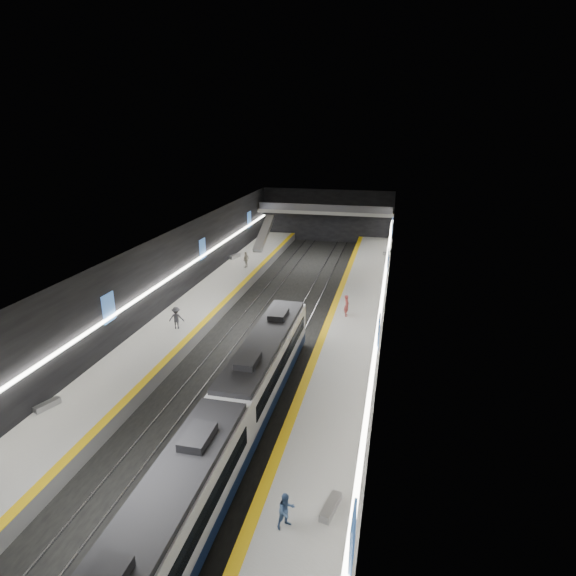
% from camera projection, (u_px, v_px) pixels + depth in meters
% --- Properties ---
extents(ground, '(70.00, 70.00, 0.00)m').
position_uv_depth(ground, '(267.00, 332.00, 42.50)').
color(ground, black).
rests_on(ground, ground).
extents(ceiling, '(20.00, 70.00, 0.04)m').
position_uv_depth(ceiling, '(265.00, 244.00, 39.88)').
color(ceiling, beige).
rests_on(ceiling, wall_left).
extents(wall_left, '(0.04, 70.00, 8.00)m').
position_uv_depth(wall_left, '(159.00, 281.00, 43.32)').
color(wall_left, black).
rests_on(wall_left, ground).
extents(wall_right, '(0.04, 70.00, 8.00)m').
position_uv_depth(wall_right, '(384.00, 299.00, 39.06)').
color(wall_right, black).
rests_on(wall_right, ground).
extents(wall_back, '(20.00, 0.04, 8.00)m').
position_uv_depth(wall_back, '(327.00, 216.00, 73.41)').
color(wall_back, black).
rests_on(wall_back, ground).
extents(platform_left, '(5.00, 70.00, 1.00)m').
position_uv_depth(platform_left, '(187.00, 319.00, 43.93)').
color(platform_left, slate).
rests_on(platform_left, ground).
extents(tile_surface_left, '(5.00, 70.00, 0.02)m').
position_uv_depth(tile_surface_left, '(187.00, 314.00, 43.76)').
color(tile_surface_left, '#A3A39E').
rests_on(tile_surface_left, platform_left).
extents(tactile_strip_left, '(0.60, 70.00, 0.02)m').
position_uv_depth(tactile_strip_left, '(210.00, 316.00, 43.29)').
color(tactile_strip_left, '#E7B30C').
rests_on(tactile_strip_left, platform_left).
extents(platform_right, '(5.00, 70.00, 1.00)m').
position_uv_depth(platform_right, '(352.00, 335.00, 40.74)').
color(platform_right, slate).
rests_on(platform_right, ground).
extents(tile_surface_right, '(5.00, 70.00, 0.02)m').
position_uv_depth(tile_surface_right, '(352.00, 329.00, 40.57)').
color(tile_surface_right, '#A3A39E').
rests_on(tile_surface_right, platform_right).
extents(tactile_strip_right, '(0.60, 70.00, 0.02)m').
position_uv_depth(tactile_strip_right, '(326.00, 327.00, 41.04)').
color(tactile_strip_right, '#E7B30C').
rests_on(tactile_strip_right, platform_right).
extents(rails, '(6.52, 70.00, 0.12)m').
position_uv_depth(rails, '(267.00, 332.00, 42.48)').
color(rails, gray).
rests_on(rails, ground).
extents(train, '(2.69, 30.04, 3.60)m').
position_uv_depth(train, '(228.00, 425.00, 25.81)').
color(train, '#111F3E').
rests_on(train, ground).
extents(ad_posters, '(19.94, 53.50, 2.20)m').
position_uv_depth(ad_posters, '(269.00, 280.00, 41.95)').
color(ad_posters, '#3A68B0').
rests_on(ad_posters, wall_left).
extents(cove_light_left, '(0.25, 68.60, 0.12)m').
position_uv_depth(cove_light_left, '(161.00, 284.00, 43.34)').
color(cove_light_left, white).
rests_on(cove_light_left, wall_left).
extents(cove_light_right, '(0.25, 68.60, 0.12)m').
position_uv_depth(cove_light_right, '(382.00, 301.00, 39.17)').
color(cove_light_right, white).
rests_on(cove_light_right, wall_right).
extents(mezzanine_bridge, '(20.00, 3.00, 1.50)m').
position_uv_depth(mezzanine_bridge, '(325.00, 211.00, 71.16)').
color(mezzanine_bridge, gray).
rests_on(mezzanine_bridge, wall_left).
extents(escalator, '(1.20, 7.50, 3.92)m').
position_uv_depth(escalator, '(264.00, 233.00, 67.08)').
color(escalator, '#99999E').
rests_on(escalator, platform_left).
extents(bench_left_near, '(0.97, 1.65, 0.39)m').
position_uv_depth(bench_left_near, '(47.00, 405.00, 29.43)').
color(bench_left_near, '#99999E').
rests_on(bench_left_near, platform_left).
extents(bench_left_far, '(1.04, 1.91, 0.45)m').
position_uv_depth(bench_left_far, '(235.00, 256.00, 61.73)').
color(bench_left_far, '#99999E').
rests_on(bench_left_far, platform_left).
extents(bench_right_near, '(0.84, 1.78, 0.42)m').
position_uv_depth(bench_right_near, '(331.00, 507.00, 21.63)').
color(bench_right_near, '#99999E').
rests_on(bench_right_near, platform_right).
extents(bench_right_far, '(0.98, 2.04, 0.48)m').
position_uv_depth(bench_right_far, '(387.00, 252.00, 63.80)').
color(bench_right_far, '#99999E').
rests_on(bench_right_far, platform_right).
extents(passenger_right_a, '(0.48, 0.72, 1.98)m').
position_uv_depth(passenger_right_a, '(347.00, 306.00, 43.11)').
color(passenger_right_a, '#B24442').
rests_on(passenger_right_a, platform_right).
extents(passenger_right_b, '(1.04, 1.03, 1.70)m').
position_uv_depth(passenger_right_b, '(286.00, 511.00, 20.57)').
color(passenger_right_b, '#466698').
rests_on(passenger_right_b, platform_right).
extents(passenger_left_a, '(0.68, 1.22, 1.97)m').
position_uv_depth(passenger_left_a, '(246.00, 260.00, 57.54)').
color(passenger_left_a, beige).
rests_on(passenger_left_a, platform_left).
extents(passenger_left_b, '(1.39, 1.00, 1.94)m').
position_uv_depth(passenger_left_b, '(176.00, 318.00, 40.47)').
color(passenger_left_b, '#404048').
rests_on(passenger_left_b, platform_left).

